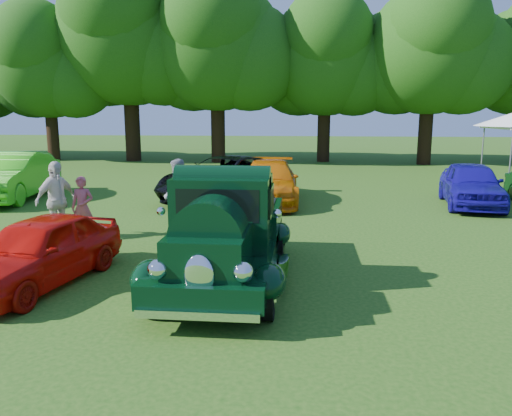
# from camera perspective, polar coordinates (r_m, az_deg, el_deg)

# --- Properties ---
(ground) EXTENTS (120.00, 120.00, 0.00)m
(ground) POSITION_cam_1_polar(r_m,az_deg,el_deg) (9.52, -5.14, -8.40)
(ground) COLOR #1F4E12
(ground) RESTS_ON ground
(hero_pickup) EXTENTS (2.41, 5.17, 2.02)m
(hero_pickup) POSITION_cam_1_polar(r_m,az_deg,el_deg) (9.34, -3.48, -3.15)
(hero_pickup) COLOR black
(hero_pickup) RESTS_ON ground
(red_convertible) EXTENTS (2.15, 3.97, 1.28)m
(red_convertible) POSITION_cam_1_polar(r_m,az_deg,el_deg) (10.02, -23.61, -4.48)
(red_convertible) COLOR red
(red_convertible) RESTS_ON ground
(back_car_lime) EXTENTS (2.57, 5.42, 1.72)m
(back_car_lime) POSITION_cam_1_polar(r_m,az_deg,el_deg) (20.21, -26.13, 3.28)
(back_car_lime) COLOR #3ECF1B
(back_car_lime) RESTS_ON ground
(back_car_black) EXTENTS (4.99, 6.24, 1.58)m
(back_car_black) POSITION_cam_1_polar(r_m,az_deg,el_deg) (18.13, -3.55, 3.40)
(back_car_black) COLOR black
(back_car_black) RESTS_ON ground
(back_car_orange) EXTENTS (2.26, 5.09, 1.45)m
(back_car_orange) POSITION_cam_1_polar(r_m,az_deg,el_deg) (17.58, 1.49, 2.98)
(back_car_orange) COLOR orange
(back_car_orange) RESTS_ON ground
(back_car_blue) EXTENTS (2.36, 4.58, 1.49)m
(back_car_blue) POSITION_cam_1_polar(r_m,az_deg,el_deg) (18.41, 23.38, 2.51)
(back_car_blue) COLOR #160D8F
(back_car_blue) RESTS_ON ground
(spectator_pink) EXTENTS (0.58, 0.38, 1.56)m
(spectator_pink) POSITION_cam_1_polar(r_m,az_deg,el_deg) (13.32, -19.21, 0.08)
(spectator_pink) COLOR #BC4D5A
(spectator_pink) RESTS_ON ground
(spectator_grey) EXTENTS (1.14, 1.18, 1.91)m
(spectator_grey) POSITION_cam_1_polar(r_m,az_deg,el_deg) (13.72, -8.85, 1.59)
(spectator_grey) COLOR gray
(spectator_grey) RESTS_ON ground
(spectator_white) EXTENTS (0.94, 1.25, 1.97)m
(spectator_white) POSITION_cam_1_polar(r_m,az_deg,el_deg) (13.33, -21.85, 0.79)
(spectator_white) COLOR silver
(spectator_white) RESTS_ON ground
(tree_line) EXTENTS (63.52, 9.43, 12.49)m
(tree_line) POSITION_cam_1_polar(r_m,az_deg,el_deg) (32.54, 2.93, 17.65)
(tree_line) COLOR black
(tree_line) RESTS_ON ground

